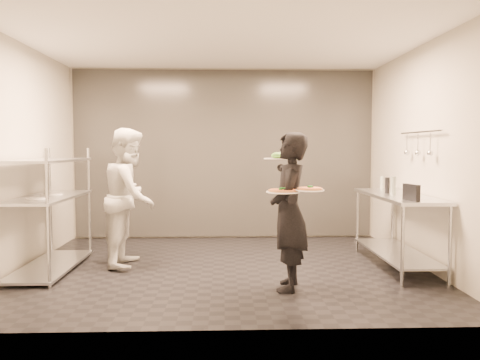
{
  "coord_description": "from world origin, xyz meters",
  "views": [
    {
      "loc": [
        -0.0,
        -5.77,
        1.51
      ],
      "look_at": [
        0.2,
        0.08,
        1.1
      ],
      "focal_mm": 35.0,
      "sensor_mm": 36.0,
      "label": 1
    }
  ],
  "objects_px": {
    "chef": "(130,197)",
    "bottle_clear": "(382,183)",
    "pass_rack": "(49,208)",
    "bottle_dark": "(387,185)",
    "waiter": "(289,211)",
    "salad_plate": "(278,157)",
    "pos_monitor": "(411,193)",
    "pizza_plate_far": "(310,189)",
    "pizza_plate_near": "(283,191)",
    "prep_counter": "(397,218)",
    "bottle_green": "(393,186)"
  },
  "relations": [
    {
      "from": "chef",
      "to": "bottle_clear",
      "type": "relative_size",
      "value": 9.6
    },
    {
      "from": "pass_rack",
      "to": "bottle_dark",
      "type": "relative_size",
      "value": 7.85
    },
    {
      "from": "waiter",
      "to": "chef",
      "type": "relative_size",
      "value": 0.95
    },
    {
      "from": "salad_plate",
      "to": "bottle_clear",
      "type": "bearing_deg",
      "value": 39.75
    },
    {
      "from": "pass_rack",
      "to": "pos_monitor",
      "type": "relative_size",
      "value": 6.23
    },
    {
      "from": "pizza_plate_far",
      "to": "pos_monitor",
      "type": "relative_size",
      "value": 1.12
    },
    {
      "from": "pizza_plate_near",
      "to": "bottle_dark",
      "type": "distance_m",
      "value": 1.92
    },
    {
      "from": "waiter",
      "to": "salad_plate",
      "type": "height_order",
      "value": "waiter"
    },
    {
      "from": "bottle_clear",
      "to": "bottle_dark",
      "type": "relative_size",
      "value": 0.9
    },
    {
      "from": "prep_counter",
      "to": "pizza_plate_far",
      "type": "bearing_deg",
      "value": -138.97
    },
    {
      "from": "chef",
      "to": "bottle_dark",
      "type": "xyz_separation_m",
      "value": [
        3.3,
        -0.09,
        0.15
      ]
    },
    {
      "from": "chef",
      "to": "bottle_dark",
      "type": "height_order",
      "value": "chef"
    },
    {
      "from": "pass_rack",
      "to": "pizza_plate_near",
      "type": "xyz_separation_m",
      "value": [
        2.75,
        -1.06,
        0.3
      ]
    },
    {
      "from": "pizza_plate_near",
      "to": "pos_monitor",
      "type": "relative_size",
      "value": 1.33
    },
    {
      "from": "pizza_plate_near",
      "to": "bottle_clear",
      "type": "bearing_deg",
      "value": 47.96
    },
    {
      "from": "pizza_plate_far",
      "to": "pos_monitor",
      "type": "bearing_deg",
      "value": 20.14
    },
    {
      "from": "pizza_plate_near",
      "to": "prep_counter",
      "type": "bearing_deg",
      "value": 33.91
    },
    {
      "from": "pizza_plate_far",
      "to": "salad_plate",
      "type": "height_order",
      "value": "salad_plate"
    },
    {
      "from": "pass_rack",
      "to": "bottle_clear",
      "type": "bearing_deg",
      "value": 9.77
    },
    {
      "from": "pass_rack",
      "to": "chef",
      "type": "height_order",
      "value": "chef"
    },
    {
      "from": "pizza_plate_far",
      "to": "bottle_dark",
      "type": "bearing_deg",
      "value": 46.21
    },
    {
      "from": "chef",
      "to": "pizza_plate_far",
      "type": "height_order",
      "value": "chef"
    },
    {
      "from": "pos_monitor",
      "to": "bottle_green",
      "type": "xyz_separation_m",
      "value": [
        0.02,
        0.61,
        0.02
      ]
    },
    {
      "from": "bottle_dark",
      "to": "pizza_plate_far",
      "type": "bearing_deg",
      "value": -133.79
    },
    {
      "from": "waiter",
      "to": "pos_monitor",
      "type": "distance_m",
      "value": 1.4
    },
    {
      "from": "prep_counter",
      "to": "salad_plate",
      "type": "relative_size",
      "value": 5.87
    },
    {
      "from": "waiter",
      "to": "bottle_clear",
      "type": "distance_m",
      "value": 2.26
    },
    {
      "from": "prep_counter",
      "to": "bottle_clear",
      "type": "relative_size",
      "value": 9.87
    },
    {
      "from": "pos_monitor",
      "to": "bottle_clear",
      "type": "relative_size",
      "value": 1.41
    },
    {
      "from": "salad_plate",
      "to": "chef",
      "type": "bearing_deg",
      "value": 154.87
    },
    {
      "from": "waiter",
      "to": "pizza_plate_far",
      "type": "bearing_deg",
      "value": 42.53
    },
    {
      "from": "pizza_plate_far",
      "to": "pass_rack",
      "type": "bearing_deg",
      "value": 159.0
    },
    {
      "from": "pass_rack",
      "to": "prep_counter",
      "type": "relative_size",
      "value": 0.89
    },
    {
      "from": "chef",
      "to": "bottle_clear",
      "type": "xyz_separation_m",
      "value": [
        3.44,
        0.52,
        0.14
      ]
    },
    {
      "from": "waiter",
      "to": "chef",
      "type": "bearing_deg",
      "value": -110.18
    },
    {
      "from": "pos_monitor",
      "to": "bottle_green",
      "type": "bearing_deg",
      "value": 75.53
    },
    {
      "from": "chef",
      "to": "pizza_plate_near",
      "type": "distance_m",
      "value": 2.23
    },
    {
      "from": "bottle_green",
      "to": "prep_counter",
      "type": "bearing_deg",
      "value": 46.14
    },
    {
      "from": "bottle_dark",
      "to": "prep_counter",
      "type": "bearing_deg",
      "value": -57.33
    },
    {
      "from": "pass_rack",
      "to": "pos_monitor",
      "type": "xyz_separation_m",
      "value": [
        4.21,
        -0.71,
        0.24
      ]
    },
    {
      "from": "pizza_plate_near",
      "to": "pos_monitor",
      "type": "height_order",
      "value": "same"
    },
    {
      "from": "chef",
      "to": "salad_plate",
      "type": "bearing_deg",
      "value": -113.13
    },
    {
      "from": "bottle_green",
      "to": "chef",
      "type": "bearing_deg",
      "value": 174.27
    },
    {
      "from": "chef",
      "to": "pizza_plate_far",
      "type": "bearing_deg",
      "value": -121.89
    },
    {
      "from": "pizza_plate_far",
      "to": "salad_plate",
      "type": "xyz_separation_m",
      "value": [
        -0.26,
        0.54,
        0.31
      ]
    },
    {
      "from": "pass_rack",
      "to": "waiter",
      "type": "distance_m",
      "value": 2.97
    },
    {
      "from": "bottle_green",
      "to": "bottle_dark",
      "type": "bearing_deg",
      "value": 87.64
    },
    {
      "from": "bottle_green",
      "to": "pizza_plate_near",
      "type": "bearing_deg",
      "value": -147.06
    },
    {
      "from": "pos_monitor",
      "to": "bottle_dark",
      "type": "distance_m",
      "value": 0.85
    },
    {
      "from": "pizza_plate_near",
      "to": "bottle_green",
      "type": "distance_m",
      "value": 1.77
    }
  ]
}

